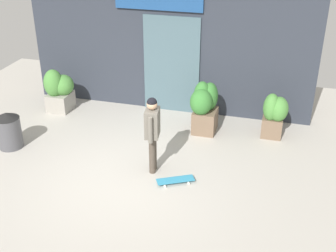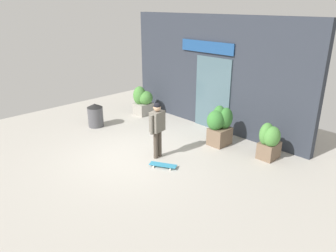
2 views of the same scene
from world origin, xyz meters
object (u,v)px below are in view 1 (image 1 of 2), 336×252
object	(u,v)px
skateboarder	(152,128)
planter_box_mid	(204,105)
planter_box_left	(59,90)
skateboard	(175,180)
trash_bin	(9,130)
planter_box_right	(274,114)

from	to	relation	value
skateboarder	planter_box_mid	size ratio (longest dim) A/B	1.32
planter_box_mid	planter_box_left	bearing A→B (deg)	177.81
skateboard	planter_box_mid	bearing A→B (deg)	59.51
planter_box_left	trash_bin	distance (m)	2.07
skateboarder	planter_box_left	distance (m)	3.87
planter_box_right	planter_box_mid	xyz separation A→B (m)	(-1.60, -0.15, 0.11)
skateboarder	planter_box_mid	bearing A→B (deg)	63.68
skateboarder	planter_box_right	size ratio (longest dim) A/B	1.51
skateboard	trash_bin	bearing A→B (deg)	146.08
skateboard	planter_box_right	bearing A→B (deg)	27.27
planter_box_left	skateboard	bearing A→B (deg)	-33.18
planter_box_mid	trash_bin	world-z (taller)	planter_box_mid
skateboard	planter_box_mid	distance (m)	2.39
skateboarder	planter_box_right	distance (m)	3.14
skateboard	planter_box_mid	size ratio (longest dim) A/B	0.61
skateboarder	skateboard	xyz separation A→B (m)	(0.56, -0.31, -0.92)
planter_box_right	planter_box_mid	distance (m)	1.61
planter_box_mid	trash_bin	bearing A→B (deg)	-154.55
skateboard	planter_box_right	size ratio (longest dim) A/B	0.70
planter_box_mid	planter_box_right	bearing A→B (deg)	5.51
planter_box_left	planter_box_mid	bearing A→B (deg)	-2.19
skateboarder	planter_box_right	world-z (taller)	skateboarder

